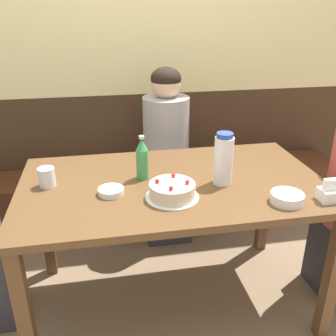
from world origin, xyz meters
The scene contains 12 objects.
ground_plane centered at (0.00, 0.00, 0.00)m, with size 12.00×12.00×0.00m, color #846B51.
back_wall centered at (0.00, 1.05, 1.25)m, with size 4.80×0.04×2.50m.
bench_seat centered at (0.00, 0.83, 0.22)m, with size 2.80×0.38×0.44m.
dining_table centered at (0.00, 0.00, 0.66)m, with size 1.48×0.86×0.75m.
birthday_cake centered at (-0.04, -0.17, 0.78)m, with size 0.24×0.24×0.09m.
water_pitcher centered at (0.23, -0.06, 0.87)m, with size 0.09×0.09×0.25m.
soju_bottle centered at (-0.14, 0.06, 0.85)m, with size 0.06×0.06×0.22m.
napkin_holder centered at (0.65, -0.32, 0.79)m, with size 0.11×0.08×0.11m.
bowl_soup_white centered at (-0.30, -0.08, 0.76)m, with size 0.12×0.12×0.03m.
bowl_rice_small centered at (0.45, -0.30, 0.77)m, with size 0.15×0.15×0.04m.
glass_water_tall centered at (-0.60, 0.06, 0.80)m, with size 0.08×0.08×0.09m.
person_grey_tee centered at (0.09, 0.69, 0.55)m, with size 0.30×0.34×1.19m.
Camera 1 is at (-0.33, -1.62, 1.55)m, focal length 40.00 mm.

